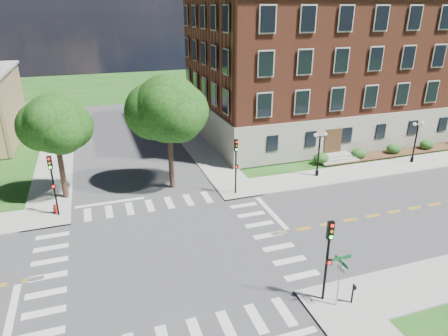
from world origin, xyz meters
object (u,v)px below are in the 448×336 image
object	(u,v)px
traffic_signal_ne	(236,160)
street_sign_pole	(340,271)
twin_lamp_west	(319,152)
twin_lamp_east	(416,140)
fire_hydrant	(55,209)
traffic_signal_nw	(52,178)
push_button_post	(353,292)
traffic_signal_se	(328,251)

from	to	relation	value
traffic_signal_ne	street_sign_pole	xyz separation A→B (m)	(0.28, -14.74, -0.88)
twin_lamp_west	street_sign_pole	world-z (taller)	twin_lamp_west
twin_lamp_west	street_sign_pole	xyz separation A→B (m)	(-8.30, -15.85, -0.21)
traffic_signal_ne	twin_lamp_east	bearing A→B (deg)	3.27
traffic_signal_ne	street_sign_pole	distance (m)	14.76
twin_lamp_east	fire_hydrant	bearing A→B (deg)	-179.97
traffic_signal_nw	twin_lamp_west	bearing A→B (deg)	1.01
push_button_post	fire_hydrant	xyz separation A→B (m)	(-15.61, 15.96, -0.33)
twin_lamp_west	twin_lamp_east	size ratio (longest dim) A/B	1.00
twin_lamp_west	traffic_signal_se	bearing A→B (deg)	-119.84
traffic_signal_nw	push_button_post	xyz separation A→B (m)	(15.38, -15.56, -2.39)
traffic_signal_nw	fire_hydrant	xyz separation A→B (m)	(-0.24, 0.40, -2.72)
traffic_signal_se	twin_lamp_east	xyz separation A→B (m)	(19.87, 15.20, -0.66)
twin_lamp_east	twin_lamp_west	bearing A→B (deg)	-179.93
twin_lamp_west	push_button_post	world-z (taller)	twin_lamp_west
twin_lamp_west	traffic_signal_ne	bearing A→B (deg)	-172.60
twin_lamp_west	street_sign_pole	size ratio (longest dim) A/B	1.36
traffic_signal_ne	traffic_signal_nw	world-z (taller)	same
traffic_signal_ne	fire_hydrant	distance (m)	14.73
twin_lamp_west	fire_hydrant	distance (m)	23.12
traffic_signal_ne	twin_lamp_west	distance (m)	8.68
twin_lamp_east	push_button_post	xyz separation A→B (m)	(-18.57, -15.98, -1.73)
push_button_post	fire_hydrant	distance (m)	22.33
push_button_post	traffic_signal_se	bearing A→B (deg)	149.12
traffic_signal_nw	twin_lamp_east	xyz separation A→B (m)	(33.94, 0.42, -0.66)
twin_lamp_west	push_button_post	bearing A→B (deg)	-114.91
traffic_signal_se	twin_lamp_west	world-z (taller)	traffic_signal_se
push_button_post	twin_lamp_east	bearing A→B (deg)	40.71
traffic_signal_nw	push_button_post	bearing A→B (deg)	-45.34
traffic_signal_ne	twin_lamp_east	size ratio (longest dim) A/B	1.13
traffic_signal_se	fire_hydrant	xyz separation A→B (m)	(-14.31, 15.18, -2.72)
push_button_post	traffic_signal_ne	bearing A→B (deg)	94.52
traffic_signal_se	twin_lamp_east	distance (m)	25.02
street_sign_pole	fire_hydrant	world-z (taller)	street_sign_pole
twin_lamp_east	push_button_post	world-z (taller)	twin_lamp_east
traffic_signal_se	push_button_post	bearing A→B (deg)	-30.88
traffic_signal_nw	street_sign_pole	size ratio (longest dim) A/B	1.55
traffic_signal_ne	fire_hydrant	world-z (taller)	traffic_signal_ne
twin_lamp_west	twin_lamp_east	distance (m)	11.15
traffic_signal_nw	fire_hydrant	distance (m)	2.76
twin_lamp_west	street_sign_pole	bearing A→B (deg)	-117.65
twin_lamp_west	twin_lamp_east	world-z (taller)	same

